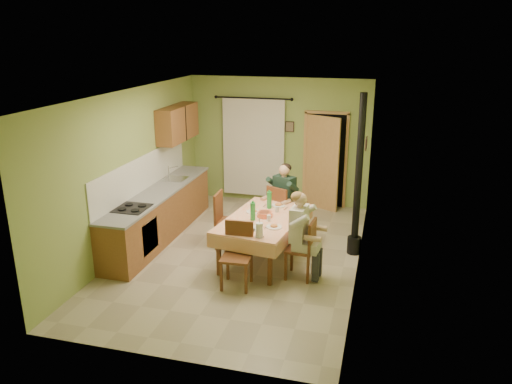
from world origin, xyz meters
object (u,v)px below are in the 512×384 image
(chair_near, at_px, (237,269))
(stove_flue, at_px, (357,198))
(dining_table, at_px, (264,238))
(chair_left, at_px, (229,232))
(man_right, at_px, (301,226))
(chair_right, at_px, (301,260))
(chair_far, at_px, (282,222))
(man_far, at_px, (283,192))

(chair_near, distance_m, stove_flue, 2.45)
(dining_table, xyz_separation_m, chair_near, (-0.16, -1.03, -0.09))
(chair_left, height_order, stove_flue, stove_flue)
(chair_near, xyz_separation_m, man_right, (0.88, 0.53, 0.59))
(dining_table, relative_size, chair_right, 2.12)
(dining_table, relative_size, man_right, 1.48)
(chair_far, height_order, chair_right, chair_far)
(chair_left, bearing_deg, chair_right, 58.25)
(man_right, bearing_deg, chair_left, 64.46)
(chair_far, relative_size, chair_near, 1.01)
(man_far, distance_m, stove_flue, 1.44)
(chair_left, bearing_deg, chair_near, 20.56)
(dining_table, bearing_deg, chair_right, -26.44)
(chair_right, xyz_separation_m, man_far, (-0.62, 1.57, 0.59))
(chair_far, distance_m, chair_left, 1.10)
(chair_far, distance_m, chair_near, 2.10)
(man_right, bearing_deg, stove_flue, -29.44)
(dining_table, height_order, man_far, man_far)
(dining_table, height_order, stove_flue, stove_flue)
(dining_table, bearing_deg, chair_near, -91.15)
(chair_right, distance_m, man_right, 0.59)
(chair_right, height_order, man_right, man_right)
(dining_table, distance_m, chair_left, 0.81)
(dining_table, distance_m, man_right, 1.00)
(man_right, bearing_deg, chair_far, 25.96)
(chair_near, distance_m, chair_left, 1.48)
(chair_left, distance_m, man_right, 1.77)
(chair_near, bearing_deg, chair_left, -70.69)
(chair_near, height_order, chair_right, chair_near)
(chair_near, relative_size, chair_left, 0.98)
(chair_left, distance_m, stove_flue, 2.34)
(stove_flue, bearing_deg, man_right, -123.94)
(chair_left, relative_size, man_right, 0.73)
(chair_near, bearing_deg, man_right, -151.90)
(man_right, relative_size, stove_flue, 0.50)
(chair_near, bearing_deg, chair_right, -152.35)
(chair_right, distance_m, stove_flue, 1.55)
(chair_far, relative_size, man_far, 0.73)
(dining_table, xyz_separation_m, chair_left, (-0.73, 0.34, -0.09))
(chair_near, bearing_deg, stove_flue, -137.68)
(man_right, bearing_deg, dining_table, 59.69)
(man_right, bearing_deg, chair_near, 125.75)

